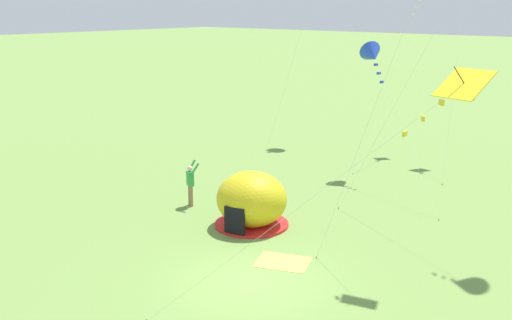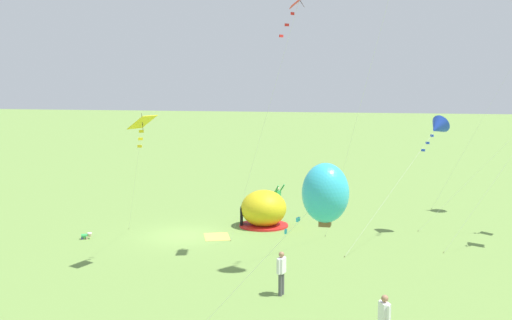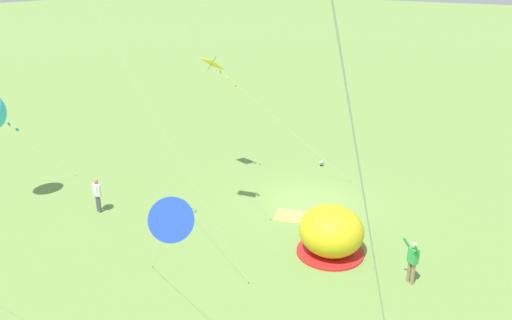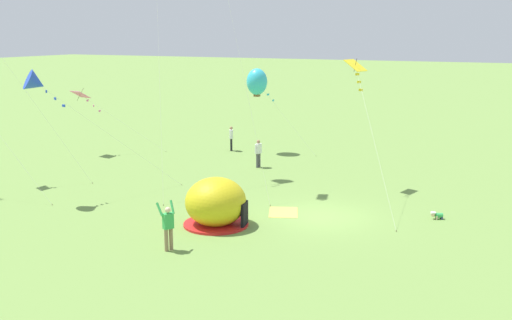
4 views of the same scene
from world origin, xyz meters
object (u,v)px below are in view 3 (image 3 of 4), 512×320
at_px(person_near_tent, 97,194).
at_px(person_watching_sky, 412,260).
at_px(kite_yellow, 216,67).
at_px(toddler_crawling, 321,162).
at_px(kite_blue, 170,220).
at_px(popup_tent, 331,232).

xyz_separation_m(person_near_tent, person_watching_sky, (-14.40, -2.99, 0.03)).
relative_size(person_near_tent, person_watching_sky, 0.91).
distance_m(person_watching_sky, kite_yellow, 13.80).
bearing_deg(kite_yellow, toddler_crawling, -127.35).
distance_m(kite_yellow, kite_blue, 15.80).
bearing_deg(kite_blue, person_near_tent, -28.84).
height_order(toddler_crawling, kite_yellow, kite_yellow).
xyz_separation_m(popup_tent, kite_blue, (-0.40, 9.39, 4.81)).
bearing_deg(popup_tent, kite_blue, 92.41).
bearing_deg(person_near_tent, toddler_crawling, -117.33).
bearing_deg(person_near_tent, person_watching_sky, -168.27).
relative_size(person_watching_sky, kite_blue, 0.29).
bearing_deg(person_watching_sky, toddler_crawling, -45.70).
xyz_separation_m(person_watching_sky, kite_blue, (3.05, 9.24, 4.80)).
bearing_deg(kite_yellow, popup_tent, 158.51).
relative_size(toddler_crawling, person_near_tent, 0.32).
height_order(popup_tent, person_watching_sky, popup_tent).
bearing_deg(kite_blue, person_watching_sky, -108.25).
distance_m(person_near_tent, kite_yellow, 8.74).
distance_m(toddler_crawling, person_near_tent, 13.09).
bearing_deg(kite_yellow, person_near_tent, 71.76).
relative_size(kite_yellow, kite_blue, 1.10).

